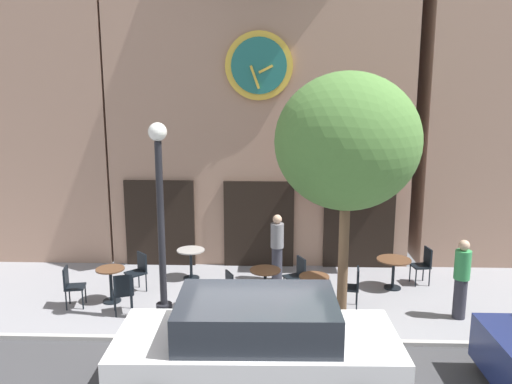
{
  "coord_description": "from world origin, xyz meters",
  "views": [
    {
      "loc": [
        0.29,
        -8.73,
        4.64
      ],
      "look_at": [
        -0.09,
        2.15,
        2.44
      ],
      "focal_mm": 35.75,
      "sensor_mm": 36.0,
      "label": 1
    }
  ],
  "objects": [
    {
      "name": "ground_plane",
      "position": [
        0.0,
        -0.36,
        -0.02
      ],
      "size": [
        26.62,
        9.31,
        0.13
      ],
      "color": "gray"
    },
    {
      "name": "clock_building",
      "position": [
        -0.09,
        5.64,
        5.26
      ],
      "size": [
        7.87,
        4.07,
        10.13
      ],
      "color": "#9E7A66",
      "rests_on": "ground_plane"
    },
    {
      "name": "neighbor_building_left",
      "position": [
        -7.17,
        6.09,
        7.01
      ],
      "size": [
        6.17,
        3.6,
        14.02
      ],
      "color": "#9E7A66",
      "rests_on": "ground_plane"
    },
    {
      "name": "neighbor_building_right",
      "position": [
        6.9,
        6.55,
        6.16
      ],
      "size": [
        5.42,
        4.51,
        12.32
      ],
      "color": "#9E7A66",
      "rests_on": "ground_plane"
    },
    {
      "name": "street_lamp",
      "position": [
        -1.92,
        0.9,
        2.04
      ],
      "size": [
        0.36,
        0.36,
        4.02
      ],
      "color": "black",
      "rests_on": "ground_plane"
    },
    {
      "name": "street_tree",
      "position": [
        1.66,
        0.8,
        3.66
      ],
      "size": [
        2.73,
        2.45,
        4.97
      ],
      "color": "brown",
      "rests_on": "ground_plane"
    },
    {
      "name": "cafe_table_near_curb",
      "position": [
        -3.29,
        1.78,
        0.51
      ],
      "size": [
        0.63,
        0.63,
        0.77
      ],
      "color": "black",
      "rests_on": "ground_plane"
    },
    {
      "name": "cafe_table_center_left",
      "position": [
        -1.74,
        3.23,
        0.52
      ],
      "size": [
        0.68,
        0.68,
        0.75
      ],
      "color": "black",
      "rests_on": "ground_plane"
    },
    {
      "name": "cafe_table_leftmost",
      "position": [
        0.12,
        1.84,
        0.53
      ],
      "size": [
        0.68,
        0.68,
        0.77
      ],
      "color": "black",
      "rests_on": "ground_plane"
    },
    {
      "name": "cafe_table_center",
      "position": [
        1.17,
        1.53,
        0.51
      ],
      "size": [
        0.64,
        0.64,
        0.75
      ],
      "color": "black",
      "rests_on": "ground_plane"
    },
    {
      "name": "cafe_table_near_door",
      "position": [
        3.13,
        2.77,
        0.54
      ],
      "size": [
        0.8,
        0.8,
        0.72
      ],
      "color": "black",
      "rests_on": "ground_plane"
    },
    {
      "name": "cafe_chair_facing_wall",
      "position": [
        -0.53,
        1.34,
        0.53
      ],
      "size": [
        0.54,
        0.54,
        0.9
      ],
      "color": "black",
      "rests_on": "ground_plane"
    },
    {
      "name": "cafe_chair_right_end",
      "position": [
        2.01,
        1.64,
        0.53
      ],
      "size": [
        0.45,
        0.45,
        0.9
      ],
      "color": "black",
      "rests_on": "ground_plane"
    },
    {
      "name": "cafe_chair_facing_street",
      "position": [
        3.92,
        3.1,
        0.53
      ],
      "size": [
        0.46,
        0.46,
        0.9
      ],
      "color": "black",
      "rests_on": "ground_plane"
    },
    {
      "name": "cafe_chair_by_entrance",
      "position": [
        0.84,
        2.26,
        0.53
      ],
      "size": [
        0.53,
        0.53,
        0.9
      ],
      "color": "black",
      "rests_on": "ground_plane"
    },
    {
      "name": "cafe_chair_mid_row",
      "position": [
        -2.84,
        2.43,
        0.53
      ],
      "size": [
        0.57,
        0.57,
        0.9
      ],
      "color": "black",
      "rests_on": "ground_plane"
    },
    {
      "name": "cafe_chair_near_tree",
      "position": [
        -2.83,
        1.13,
        0.53
      ],
      "size": [
        0.52,
        0.52,
        0.9
      ],
      "color": "black",
      "rests_on": "ground_plane"
    },
    {
      "name": "cafe_chair_corner",
      "position": [
        -4.06,
        1.47,
        0.53
      ],
      "size": [
        0.47,
        0.47,
        0.9
      ],
      "color": "black",
      "rests_on": "ground_plane"
    },
    {
      "name": "pedestrian_green",
      "position": [
        4.13,
        1.22,
        0.86
      ],
      "size": [
        0.45,
        0.45,
        1.67
      ],
      "color": "#2D2D38",
      "rests_on": "ground_plane"
    },
    {
      "name": "pedestrian_grey",
      "position": [
        0.39,
        3.19,
        0.86
      ],
      "size": [
        0.38,
        0.38,
        1.67
      ],
      "color": "#2D2D38",
      "rests_on": "ground_plane"
    },
    {
      "name": "parked_car_white",
      "position": [
        0.05,
        -1.55,
        0.76
      ],
      "size": [
        4.34,
        2.1,
        1.55
      ],
      "color": "white",
      "rests_on": "ground_plane"
    }
  ]
}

